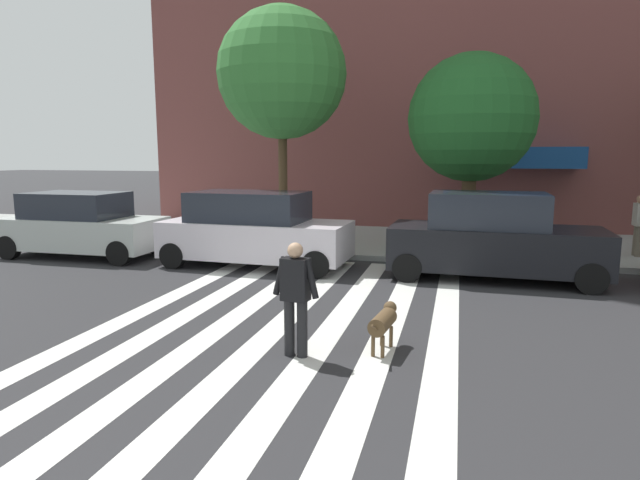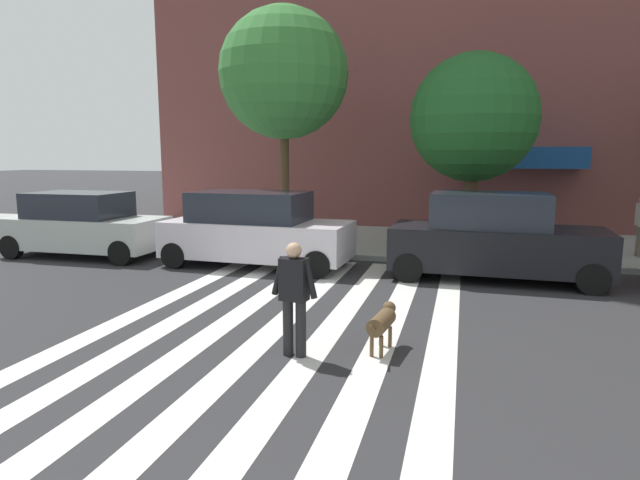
{
  "view_description": "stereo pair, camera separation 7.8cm",
  "coord_description": "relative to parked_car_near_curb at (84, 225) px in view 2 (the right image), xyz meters",
  "views": [
    {
      "loc": [
        2.84,
        -0.22,
        2.83
      ],
      "look_at": [
        0.41,
        9.09,
        1.3
      ],
      "focal_mm": 29.99,
      "sensor_mm": 36.0,
      "label": 1
    },
    {
      "loc": [
        2.91,
        -0.2,
        2.83
      ],
      "look_at": [
        0.41,
        9.09,
        1.3
      ],
      "focal_mm": 29.99,
      "sensor_mm": 36.0,
      "label": 2
    }
  ],
  "objects": [
    {
      "name": "crosswalk_stripes",
      "position": [
        7.38,
        -5.55,
        -0.88
      ],
      "size": [
        5.85,
        13.22,
        0.01
      ],
      "color": "silver",
      "rests_on": "ground_plane"
    },
    {
      "name": "parked_car_near_curb",
      "position": [
        0.0,
        0.0,
        0.0
      ],
      "size": [
        4.43,
        1.98,
        1.81
      ],
      "color": "#B8C0BA",
      "rests_on": "ground_plane"
    },
    {
      "name": "dog_on_leash",
      "position": [
        9.24,
        -5.21,
        -0.44
      ],
      "size": [
        0.34,
        1.07,
        0.65
      ],
      "color": "brown",
      "rests_on": "ground_plane"
    },
    {
      "name": "ground_plane",
      "position": [
        7.39,
        -5.55,
        -0.89
      ],
      "size": [
        160.0,
        160.0,
        0.0
      ],
      "primitive_type": "plane",
      "color": "#2B2B2D"
    },
    {
      "name": "parked_car_third_in_line",
      "position": [
        11.02,
        0.0,
        0.07
      ],
      "size": [
        4.78,
        2.09,
        1.99
      ],
      "color": "black",
      "rests_on": "ground_plane"
    },
    {
      "name": "street_tree_nearest",
      "position": [
        5.07,
        2.7,
        4.29
      ],
      "size": [
        3.8,
        3.8,
        6.94
      ],
      "color": "#4C3823",
      "rests_on": "sidewalk_far"
    },
    {
      "name": "street_tree_middle",
      "position": [
        10.48,
        2.69,
        2.92
      ],
      "size": [
        3.45,
        3.45,
        5.41
      ],
      "color": "#4C3823",
      "rests_on": "sidewalk_far"
    },
    {
      "name": "pedestrian_dog_walker",
      "position": [
        8.06,
        -5.74,
        0.04
      ],
      "size": [
        0.71,
        0.29,
        1.64
      ],
      "color": "black",
      "rests_on": "ground_plane"
    },
    {
      "name": "sidewalk_far",
      "position": [
        7.39,
        4.36,
        -0.81
      ],
      "size": [
        80.0,
        6.0,
        0.15
      ],
      "primitive_type": "cube",
      "color": "#969B98",
      "rests_on": "ground_plane"
    },
    {
      "name": "parked_car_behind_first",
      "position": [
        5.17,
        0.0,
        0.05
      ],
      "size": [
        4.82,
        2.18,
        1.91
      ],
      "color": "silver",
      "rests_on": "ground_plane"
    }
  ]
}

